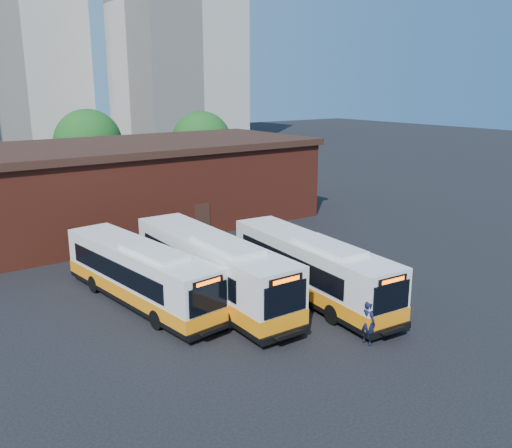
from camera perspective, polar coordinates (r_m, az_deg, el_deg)
ground at (r=26.70m, az=4.21°, el=-9.00°), size 220.00×220.00×0.00m
bus_west at (r=27.52m, az=-12.04°, el=-5.40°), size 3.64×11.60×3.12m
bus_midwest at (r=27.38m, az=-4.66°, el=-4.92°), size 2.81×12.58×3.41m
bus_mideast at (r=27.81m, az=5.81°, el=-4.86°), size 3.34×11.86×3.19m
transit_worker at (r=23.49m, az=11.72°, el=-10.11°), size 0.50×0.73×1.94m
depot_building at (r=42.43m, az=-13.38°, el=4.10°), size 28.60×12.60×6.40m
tree_mid at (r=55.87m, az=-17.23°, el=8.16°), size 6.56×6.56×8.36m
tree_east at (r=57.73m, az=-5.74°, el=8.66°), size 6.24×6.24×7.96m
tower_right at (r=99.00m, az=-8.56°, el=22.31°), size 18.00×18.00×49.20m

